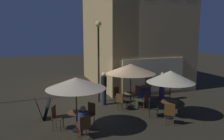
% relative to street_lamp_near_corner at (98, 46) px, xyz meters
% --- Properties ---
extents(ground_plane, '(60.00, 60.00, 0.00)m').
position_rel_street_lamp_near_corner_xyz_m(ground_plane, '(-0.42, -0.59, -3.15)').
color(ground_plane, '#2F2B1E').
extents(cafe_building, '(6.01, 7.96, 9.24)m').
position_rel_street_lamp_near_corner_xyz_m(cafe_building, '(2.73, 2.98, 1.47)').
color(cafe_building, tan).
rests_on(cafe_building, ground).
extents(street_lamp_near_corner, '(0.33, 0.33, 4.49)m').
position_rel_street_lamp_near_corner_xyz_m(street_lamp_near_corner, '(0.00, 0.00, 0.00)').
color(street_lamp_near_corner, black).
rests_on(street_lamp_near_corner, ground).
extents(menu_sandwich_board, '(0.70, 0.60, 0.97)m').
position_rel_street_lamp_near_corner_xyz_m(menu_sandwich_board, '(-3.09, -1.73, -2.65)').
color(menu_sandwich_board, black).
rests_on(menu_sandwich_board, ground).
extents(cafe_table_0, '(0.77, 0.77, 0.78)m').
position_rel_street_lamp_near_corner_xyz_m(cafe_table_0, '(2.34, -3.45, -2.56)').
color(cafe_table_0, black).
rests_on(cafe_table_0, ground).
extents(cafe_table_1, '(0.66, 0.66, 0.73)m').
position_rel_street_lamp_near_corner_xyz_m(cafe_table_1, '(1.36, -1.31, -2.64)').
color(cafe_table_1, black).
rests_on(cafe_table_1, ground).
extents(cafe_table_2, '(0.72, 0.72, 0.78)m').
position_rel_street_lamp_near_corner_xyz_m(cafe_table_2, '(-1.89, -3.47, -2.59)').
color(cafe_table_2, black).
rests_on(cafe_table_2, ground).
extents(patio_umbrella_0, '(2.14, 2.14, 2.20)m').
position_rel_street_lamp_near_corner_xyz_m(patio_umbrella_0, '(2.34, -3.45, -1.22)').
color(patio_umbrella_0, black).
rests_on(patio_umbrella_0, ground).
extents(patio_umbrella_1, '(2.59, 2.59, 2.27)m').
position_rel_street_lamp_near_corner_xyz_m(patio_umbrella_1, '(1.36, -1.31, -1.13)').
color(patio_umbrella_1, black).
rests_on(patio_umbrella_1, ground).
extents(patio_umbrella_2, '(2.31, 2.31, 2.16)m').
position_rel_street_lamp_near_corner_xyz_m(patio_umbrella_2, '(-1.89, -3.47, -1.21)').
color(patio_umbrella_2, black).
rests_on(patio_umbrella_2, ground).
extents(cafe_chair_0, '(0.59, 0.59, 0.86)m').
position_rel_street_lamp_near_corner_xyz_m(cafe_chair_0, '(1.63, -3.08, -2.63)').
color(cafe_chair_0, black).
rests_on(cafe_chair_0, ground).
extents(cafe_chair_1, '(0.60, 0.60, 0.95)m').
position_rel_street_lamp_near_corner_xyz_m(cafe_chair_1, '(1.89, -4.15, -2.58)').
color(cafe_chair_1, brown).
rests_on(cafe_chair_1, ground).
extents(cafe_chair_2, '(0.57, 0.57, 0.86)m').
position_rel_street_lamp_near_corner_xyz_m(cafe_chair_2, '(0.65, -1.72, -2.62)').
color(cafe_chair_2, '#4D371A').
rests_on(cafe_chair_2, ground).
extents(cafe_chair_3, '(0.58, 0.58, 0.89)m').
position_rel_street_lamp_near_corner_xyz_m(cafe_chair_3, '(1.80, -2.04, -2.60)').
color(cafe_chair_3, '#602F18').
rests_on(cafe_chair_3, ground).
extents(cafe_chair_4, '(0.53, 0.53, 0.93)m').
position_rel_street_lamp_near_corner_xyz_m(cafe_chair_4, '(2.03, -0.80, -2.60)').
color(cafe_chair_4, brown).
rests_on(cafe_chair_4, ground).
extents(cafe_chair_5, '(0.54, 0.54, 0.90)m').
position_rel_street_lamp_near_corner_xyz_m(cafe_chair_5, '(0.92, -0.55, -2.59)').
color(cafe_chair_5, '#503219').
rests_on(cafe_chair_5, ground).
extents(cafe_chair_6, '(0.46, 0.46, 0.91)m').
position_rel_street_lamp_near_corner_xyz_m(cafe_chair_6, '(-1.77, -4.29, -2.60)').
color(cafe_chair_6, '#573319').
rests_on(cafe_chair_6, ground).
extents(cafe_chair_7, '(0.54, 0.54, 0.95)m').
position_rel_street_lamp_near_corner_xyz_m(cafe_chair_7, '(-1.24, -3.03, -2.59)').
color(cafe_chair_7, '#59301B').
rests_on(cafe_chair_7, ground).
extents(cafe_chair_8, '(0.53, 0.53, 0.99)m').
position_rel_street_lamp_near_corner_xyz_m(cafe_chair_8, '(-2.67, -3.06, -2.55)').
color(cafe_chair_8, '#4C3320').
rests_on(cafe_chair_8, ground).
extents(patron_seated_0, '(0.50, 0.55, 1.27)m').
position_rel_street_lamp_near_corner_xyz_m(patron_seated_0, '(1.73, -1.92, -2.43)').
color(patron_seated_0, '#234B2E').
rests_on(patron_seated_0, ground).
extents(patron_seated_1, '(0.43, 0.56, 1.24)m').
position_rel_street_lamp_near_corner_xyz_m(patron_seated_1, '(-1.79, -4.15, -2.44)').
color(patron_seated_1, '#4F1C16').
rests_on(patron_seated_1, ground).
extents(patron_standing_2, '(0.33, 0.33, 1.77)m').
position_rel_street_lamp_near_corner_xyz_m(patron_standing_2, '(0.11, -0.56, -2.25)').
color(patron_standing_2, '#293147').
rests_on(patron_standing_2, ground).
extents(patron_standing_3, '(0.37, 0.37, 1.65)m').
position_rel_street_lamp_near_corner_xyz_m(patron_standing_3, '(3.49, -0.91, -2.33)').
color(patron_standing_3, '#533767').
rests_on(patron_standing_3, ground).
extents(patron_standing_4, '(0.38, 0.38, 1.77)m').
position_rel_street_lamp_near_corner_xyz_m(patron_standing_4, '(2.60, -0.93, -2.26)').
color(patron_standing_4, '#5E345E').
rests_on(patron_standing_4, ground).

